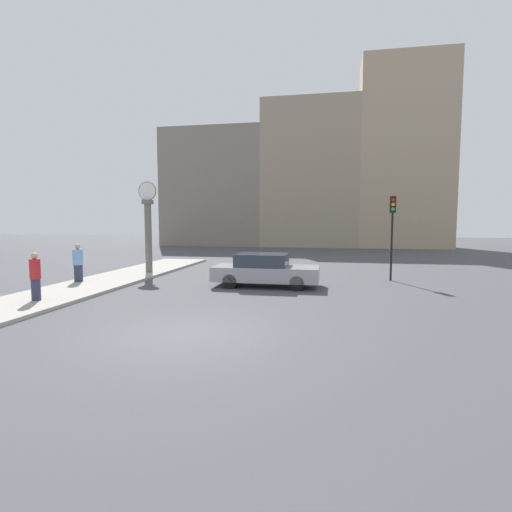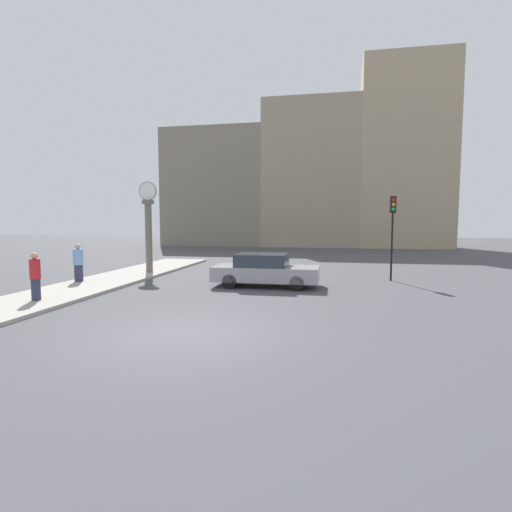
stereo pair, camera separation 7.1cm
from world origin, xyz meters
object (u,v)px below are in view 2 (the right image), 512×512
Objects in this scene: sedan_car at (265,270)px; pedestrian_blue_stripe at (78,263)px; traffic_light_far at (393,221)px; street_clock at (149,228)px; pedestrian_red_top at (35,276)px.

sedan_car is 2.67× the size of pedestrian_blue_stripe.
traffic_light_far is 0.84× the size of street_clock.
street_clock is (-11.96, -0.15, -0.40)m from traffic_light_far.
sedan_car is 6.44m from traffic_light_far.
sedan_car is 8.52m from pedestrian_red_top.
sedan_car is at bearing 6.71° from pedestrian_blue_stripe.
pedestrian_red_top is 4.15m from pedestrian_blue_stripe.
sedan_car is 0.96× the size of street_clock.
pedestrian_red_top reaches higher than sedan_car.
pedestrian_red_top is at bearing -93.43° from street_clock.
pedestrian_red_top is at bearing -73.46° from pedestrian_blue_stripe.
street_clock is at bearing 158.66° from sedan_car.
traffic_light_far is 11.96m from street_clock.
traffic_light_far is 14.68m from pedestrian_red_top.
street_clock reaches higher than pedestrian_blue_stripe.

